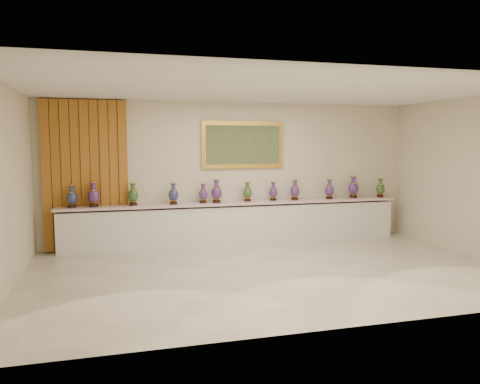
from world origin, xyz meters
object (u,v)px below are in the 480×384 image
object	(u,v)px
vase_0	(72,197)
vase_2	(133,195)
vase_1	(94,196)
counter	(237,223)

from	to	relation	value
vase_0	vase_2	size ratio (longest dim) A/B	0.97
vase_0	vase_1	xyz separation A→B (m)	(0.40, 0.00, 0.02)
vase_2	vase_1	bearing A→B (deg)	-179.25
counter	vase_2	distance (m)	2.24
vase_0	vase_2	bearing A→B (deg)	0.70
counter	vase_1	bearing A→B (deg)	-179.40
counter	vase_2	bearing A→B (deg)	-179.45
counter	vase_0	world-z (taller)	vase_0
vase_0	vase_2	world-z (taller)	vase_2
vase_1	vase_2	world-z (taller)	vase_1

